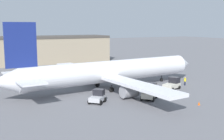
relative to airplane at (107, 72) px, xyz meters
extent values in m
plane|color=slate|center=(1.02, 0.09, -3.29)|extent=(400.00, 400.00, 0.00)
cube|color=gray|center=(-13.82, 43.35, 0.63)|extent=(67.55, 11.56, 7.84)
cylinder|color=white|center=(1.02, 0.09, 0.03)|extent=(34.94, 6.83, 3.96)
cone|color=white|center=(19.91, 1.66, 0.03)|extent=(3.48, 4.13, 3.88)
cone|color=white|center=(-18.46, -1.54, 0.03)|extent=(4.66, 4.11, 3.77)
cube|color=white|center=(-1.57, 10.33, -0.67)|extent=(4.93, 17.12, 0.50)
cube|color=white|center=(0.16, -10.44, -0.67)|extent=(4.93, 17.12, 0.50)
cylinder|color=#939399|center=(-1.36, 7.80, -2.07)|extent=(2.86, 2.22, 2.01)
cylinder|color=#939399|center=(-0.05, -7.92, -2.07)|extent=(2.86, 2.22, 2.01)
cube|color=navy|center=(-15.49, -1.29, 5.49)|extent=(4.88, 0.76, 6.96)
cube|color=white|center=(-15.86, 3.05, 0.42)|extent=(3.95, 5.04, 0.24)
cube|color=white|center=(-15.13, -5.63, 0.42)|extent=(3.95, 5.04, 0.24)
cylinder|color=#38383D|center=(13.48, 1.12, -2.62)|extent=(0.28, 0.28, 1.34)
cylinder|color=black|center=(13.48, 1.12, -2.94)|extent=(0.73, 0.41, 0.70)
cylinder|color=#38383D|center=(-0.49, -2.63, -2.62)|extent=(0.28, 0.28, 1.34)
cylinder|color=black|center=(-0.49, -2.63, -2.84)|extent=(0.93, 0.42, 0.90)
cylinder|color=#38383D|center=(-0.92, 2.51, -2.62)|extent=(0.28, 0.28, 1.34)
cylinder|color=black|center=(-0.92, 2.51, -2.84)|extent=(0.93, 0.42, 0.90)
cylinder|color=#1E2338|center=(15.11, -4.27, -2.89)|extent=(0.27, 0.27, 0.81)
cylinder|color=yellow|center=(15.11, -4.27, -2.17)|extent=(0.37, 0.37, 0.64)
sphere|color=tan|center=(15.11, -4.27, -1.73)|extent=(0.24, 0.24, 0.24)
cube|color=#B2B2B7|center=(-5.78, -7.92, -2.58)|extent=(3.15, 3.12, 0.69)
cube|color=black|center=(-5.25, -7.42, -1.75)|extent=(1.96, 1.98, 0.98)
cylinder|color=black|center=(-4.49, -7.95, -2.92)|extent=(0.73, 0.71, 0.74)
cylinder|color=black|center=(-5.73, -6.63, -2.92)|extent=(0.73, 0.71, 0.74)
cylinder|color=black|center=(-5.83, -9.21, -2.92)|extent=(0.73, 0.71, 0.74)
cylinder|color=black|center=(-7.07, -7.89, -2.92)|extent=(0.73, 0.71, 0.74)
cube|color=beige|center=(2.57, -9.80, -2.46)|extent=(3.77, 3.63, 0.88)
cube|color=black|center=(3.28, -9.17, -1.39)|extent=(2.22, 2.24, 1.26)
cube|color=#333333|center=(2.12, -10.20, -1.42)|extent=(2.44, 2.36, 0.80)
cylinder|color=black|center=(4.07, -9.71, -2.90)|extent=(0.77, 0.73, 0.78)
cylinder|color=black|center=(2.85, -8.32, -2.90)|extent=(0.77, 0.73, 0.78)
cylinder|color=black|center=(2.29, -11.27, -2.90)|extent=(0.77, 0.73, 0.78)
cylinder|color=black|center=(1.07, -9.88, -2.90)|extent=(0.77, 0.73, 0.78)
cube|color=beige|center=(10.50, -5.74, -2.60)|extent=(3.89, 2.95, 0.77)
cube|color=black|center=(11.40, -5.40, -1.66)|extent=(2.01, 2.11, 1.10)
cylinder|color=black|center=(11.95, -6.20, -2.98)|extent=(0.69, 0.48, 0.63)
cylinder|color=black|center=(11.31, -4.44, -2.98)|extent=(0.69, 0.48, 0.63)
cylinder|color=black|center=(9.68, -7.03, -2.98)|extent=(0.69, 0.48, 0.63)
cylinder|color=black|center=(9.04, -5.27, -2.98)|extent=(0.69, 0.48, 0.63)
cone|color=#EF590F|center=(7.18, -16.02, -3.02)|extent=(0.36, 0.36, 0.55)
camera|label=1|loc=(-23.17, -45.74, 8.35)|focal=45.00mm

